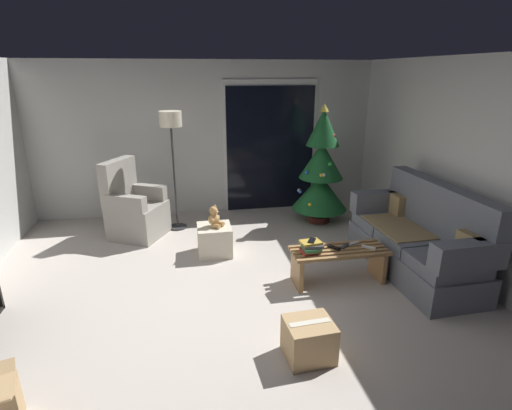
{
  "coord_description": "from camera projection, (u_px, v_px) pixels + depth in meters",
  "views": [
    {
      "loc": [
        -0.38,
        -3.52,
        2.31
      ],
      "look_at": [
        0.4,
        0.7,
        0.85
      ],
      "focal_mm": 27.52,
      "sensor_mm": 36.0,
      "label": 1
    }
  ],
  "objects": [
    {
      "name": "remote_white",
      "position": [
        368.0,
        247.0,
        4.46
      ],
      "size": [
        0.15,
        0.14,
        0.02
      ],
      "primitive_type": "cube",
      "rotation": [
        0.0,
        0.0,
        0.84
      ],
      "color": "silver",
      "rests_on": "coffee_table"
    },
    {
      "name": "ottoman",
      "position": [
        215.0,
        240.0,
        5.21
      ],
      "size": [
        0.44,
        0.44,
        0.39
      ],
      "primitive_type": "cube",
      "color": "beige",
      "rests_on": "ground"
    },
    {
      "name": "floor_lamp",
      "position": [
        171.0,
        131.0,
        5.65
      ],
      "size": [
        0.32,
        0.32,
        1.78
      ],
      "color": "#2D2D30",
      "rests_on": "ground"
    },
    {
      "name": "remote_graphite",
      "position": [
        345.0,
        246.0,
        4.49
      ],
      "size": [
        0.15,
        0.13,
        0.02
      ],
      "primitive_type": "cube",
      "rotation": [
        0.0,
        0.0,
        2.25
      ],
      "color": "#333338",
      "rests_on": "coffee_table"
    },
    {
      "name": "coffee_table",
      "position": [
        339.0,
        260.0,
        4.48
      ],
      "size": [
        1.1,
        0.4,
        0.41
      ],
      "color": "#9E7547",
      "rests_on": "ground"
    },
    {
      "name": "remote_silver",
      "position": [
        353.0,
        244.0,
        4.56
      ],
      "size": [
        0.16,
        0.1,
        0.02
      ],
      "primitive_type": "cube",
      "rotation": [
        0.0,
        0.0,
        1.94
      ],
      "color": "#ADADB2",
      "rests_on": "coffee_table"
    },
    {
      "name": "couch",
      "position": [
        418.0,
        240.0,
        4.7
      ],
      "size": [
        0.84,
        1.96,
        1.08
      ],
      "color": "slate",
      "rests_on": "ground"
    },
    {
      "name": "book_stack",
      "position": [
        311.0,
        247.0,
        4.33
      ],
      "size": [
        0.25,
        0.21,
        0.13
      ],
      "color": "#A32D28",
      "rests_on": "coffee_table"
    },
    {
      "name": "ground_plane",
      "position": [
        231.0,
        305.0,
        4.09
      ],
      "size": [
        7.0,
        7.0,
        0.0
      ],
      "primitive_type": "plane",
      "color": "#BCB2A8"
    },
    {
      "name": "wall_right",
      "position": [
        494.0,
        177.0,
        4.18
      ],
      "size": [
        0.12,
        6.0,
        2.5
      ],
      "primitive_type": "cube",
      "color": "beige",
      "rests_on": "ground"
    },
    {
      "name": "cell_phone",
      "position": [
        312.0,
        240.0,
        4.33
      ],
      "size": [
        0.13,
        0.16,
        0.01
      ],
      "primitive_type": "cube",
      "rotation": [
        0.0,
        0.0,
        -0.52
      ],
      "color": "black",
      "rests_on": "book_stack"
    },
    {
      "name": "wall_back",
      "position": [
        207.0,
        139.0,
        6.54
      ],
      "size": [
        5.72,
        0.12,
        2.5
      ],
      "primitive_type": "cube",
      "color": "beige",
      "rests_on": "ground"
    },
    {
      "name": "armchair",
      "position": [
        134.0,
        210.0,
        5.72
      ],
      "size": [
        0.92,
        0.92,
        1.13
      ],
      "color": "gray",
      "rests_on": "ground"
    },
    {
      "name": "cardboard_box_taped_mid_floor",
      "position": [
        309.0,
        340.0,
        3.31
      ],
      "size": [
        0.42,
        0.38,
        0.34
      ],
      "color": "tan",
      "rests_on": "ground"
    },
    {
      "name": "patio_door_frame",
      "position": [
        270.0,
        147.0,
        6.7
      ],
      "size": [
        1.6,
        0.02,
        2.2
      ],
      "primitive_type": "cube",
      "color": "silver",
      "rests_on": "ground"
    },
    {
      "name": "patio_door_glass",
      "position": [
        270.0,
        150.0,
        6.7
      ],
      "size": [
        1.5,
        0.02,
        2.1
      ],
      "primitive_type": "cube",
      "color": "black",
      "rests_on": "ground"
    },
    {
      "name": "teddy_bear_honey",
      "position": [
        214.0,
        218.0,
        5.1
      ],
      "size": [
        0.22,
        0.21,
        0.29
      ],
      "color": "tan",
      "rests_on": "ottoman"
    },
    {
      "name": "remote_black",
      "position": [
        334.0,
        248.0,
        4.45
      ],
      "size": [
        0.12,
        0.15,
        0.02
      ],
      "primitive_type": "cube",
      "rotation": [
        0.0,
        0.0,
        0.59
      ],
      "color": "black",
      "rests_on": "coffee_table"
    },
    {
      "name": "christmas_tree",
      "position": [
        321.0,
        171.0,
        6.14
      ],
      "size": [
        0.87,
        0.87,
        1.87
      ],
      "color": "#4C1E19",
      "rests_on": "ground"
    }
  ]
}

